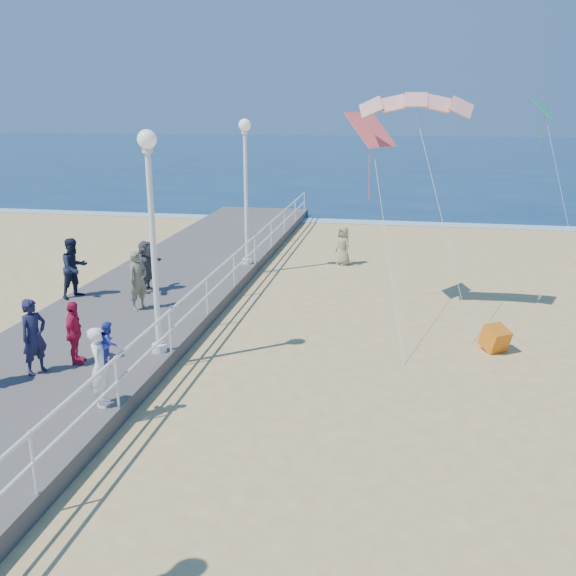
% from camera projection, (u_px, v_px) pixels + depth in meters
% --- Properties ---
extents(ground, '(160.00, 160.00, 0.00)m').
position_uv_depth(ground, '(378.00, 383.00, 14.97)').
color(ground, '#DFBD74').
rests_on(ground, ground).
extents(ocean, '(160.00, 90.00, 0.05)m').
position_uv_depth(ocean, '(404.00, 156.00, 76.33)').
color(ocean, navy).
rests_on(ocean, ground).
extents(surf_line, '(160.00, 1.20, 0.04)m').
position_uv_depth(surf_line, '(396.00, 223.00, 34.31)').
color(surf_line, white).
rests_on(surf_line, ground).
extents(boardwalk, '(5.00, 44.00, 0.40)m').
position_uv_depth(boardwalk, '(80.00, 353.00, 16.20)').
color(boardwalk, '#635E59').
rests_on(boardwalk, ground).
extents(railing, '(0.05, 42.00, 0.55)m').
position_uv_depth(railing, '(169.00, 319.00, 15.49)').
color(railing, white).
rests_on(railing, boardwalk).
extents(lamp_post_mid, '(0.44, 0.44, 5.32)m').
position_uv_depth(lamp_post_mid, '(152.00, 220.00, 14.86)').
color(lamp_post_mid, white).
rests_on(lamp_post_mid, boardwalk).
extents(lamp_post_far, '(0.44, 0.44, 5.32)m').
position_uv_depth(lamp_post_far, '(246.00, 177.00, 23.36)').
color(lamp_post_far, white).
rests_on(lamp_post_far, boardwalk).
extents(woman_holding_toddler, '(0.54, 0.69, 1.67)m').
position_uv_depth(woman_holding_toddler, '(100.00, 367.00, 12.76)').
color(woman_holding_toddler, white).
rests_on(woman_holding_toddler, boardwalk).
extents(toddler_held, '(0.44, 0.50, 0.89)m').
position_uv_depth(toddler_held, '(109.00, 343.00, 12.75)').
color(toddler_held, '#323ABF').
rests_on(toddler_held, boardwalk).
extents(spectator_0, '(0.63, 0.75, 1.74)m').
position_uv_depth(spectator_0, '(34.00, 336.00, 14.30)').
color(spectator_0, '#1B1C3C').
rests_on(spectator_0, boardwalk).
extents(spectator_3, '(0.53, 0.94, 1.51)m').
position_uv_depth(spectator_3, '(74.00, 333.00, 14.86)').
color(spectator_3, '#CA1944').
rests_on(spectator_3, boardwalk).
extents(spectator_5, '(0.52, 1.56, 1.67)m').
position_uv_depth(spectator_5, '(147.00, 266.00, 20.54)').
color(spectator_5, '#515055').
rests_on(spectator_5, boardwalk).
extents(spectator_6, '(0.65, 0.76, 1.77)m').
position_uv_depth(spectator_6, '(138.00, 280.00, 18.72)').
color(spectator_6, '#7D7956').
rests_on(spectator_6, boardwalk).
extents(spectator_7, '(1.04, 1.13, 1.88)m').
position_uv_depth(spectator_7, '(74.00, 268.00, 19.91)').
color(spectator_7, '#171E34').
rests_on(spectator_7, boardwalk).
extents(beach_walker_c, '(0.87, 0.89, 1.55)m').
position_uv_depth(beach_walker_c, '(343.00, 246.00, 25.51)').
color(beach_walker_c, '#958F67').
rests_on(beach_walker_c, ground).
extents(box_kite, '(0.85, 0.90, 0.74)m').
position_uv_depth(box_kite, '(495.00, 341.00, 16.75)').
color(box_kite, red).
rests_on(box_kite, ground).
extents(kite_parafoil, '(3.21, 0.94, 0.65)m').
position_uv_depth(kite_parafoil, '(416.00, 100.00, 17.81)').
color(kite_parafoil, red).
extents(kite_diamond_pink, '(1.58, 1.70, 1.01)m').
position_uv_depth(kite_diamond_pink, '(371.00, 130.00, 19.07)').
color(kite_diamond_pink, '#FF5E5D').
extents(kite_diamond_green, '(1.15, 1.32, 0.76)m').
position_uv_depth(kite_diamond_green, '(544.00, 109.00, 25.49)').
color(kite_diamond_green, '#23A364').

